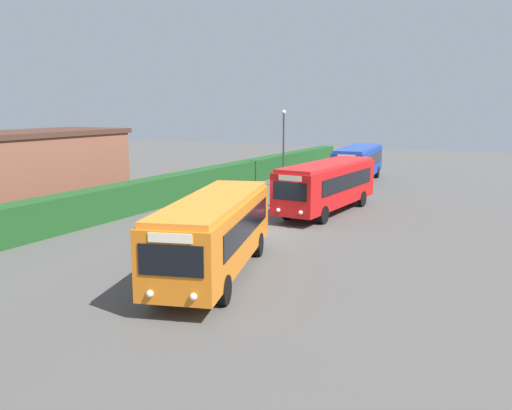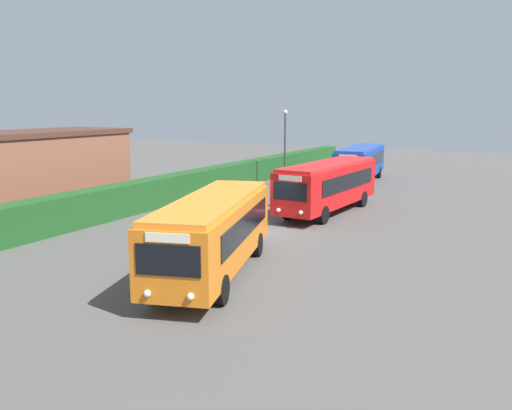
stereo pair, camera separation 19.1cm
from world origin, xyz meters
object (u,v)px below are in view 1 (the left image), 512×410
Objects in this scene: bus_red at (327,184)px; person_center at (280,192)px; lamppost at (284,139)px; bus_blue at (358,161)px; person_left at (197,225)px; bus_orange at (215,231)px.

bus_red is 3.43m from person_center.
bus_blue is at bearing -40.94° from lamppost.
person_left reaches higher than person_center.
person_center is (-13.71, 0.93, -0.78)m from bus_blue.
person_left is at bearing -166.78° from lamppost.
bus_orange is at bearing 51.57° from person_center.
person_left is (-24.53, 0.04, -0.70)m from bus_blue.
bus_orange reaches higher than person_center.
lamppost reaches higher than bus_red.
lamppost is (22.48, 7.45, 1.99)m from bus_orange.
person_center is at bearing -10.34° from bus_blue.
person_left is at bearing -154.23° from bus_orange.
bus_blue is at bearing -147.48° from person_center.
bus_blue is at bearing 169.43° from bus_orange.
person_left is (3.22, 2.93, -0.72)m from bus_orange.
bus_red is (13.63, 0.50, 0.02)m from bus_orange.
person_left is at bearing -6.58° from bus_blue.
bus_orange is 23.77m from lamppost.
bus_blue is at bearing -167.08° from bus_red.
bus_orange is at bearing -0.54° from bus_blue.
person_left is 1.07× the size of person_center.
lamppost is (-5.27, 4.57, 2.01)m from bus_blue.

